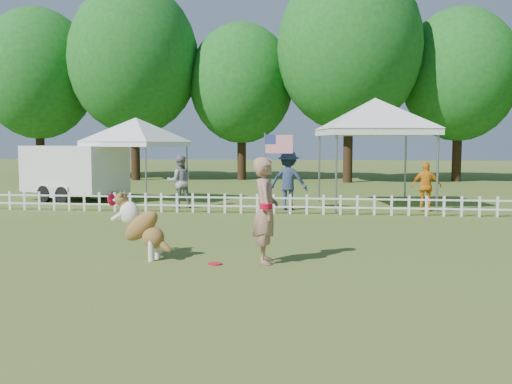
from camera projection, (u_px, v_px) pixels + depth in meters
ground at (225, 261)px, 10.37m from camera, size 120.00×120.00×0.00m
picket_fence at (265, 204)px, 17.27m from camera, size 22.00×0.08×0.60m
handler at (266, 210)px, 10.16m from camera, size 0.54×0.75×1.90m
dog at (142, 226)px, 10.56m from camera, size 1.26×0.72×1.24m
frisbee_on_turf at (215, 264)px, 10.12m from camera, size 0.26×0.26×0.02m
canopy_tent_left at (137, 161)px, 20.73m from camera, size 3.61×3.61×2.99m
canopy_tent_right at (374, 154)px, 19.00m from camera, size 3.97×3.97×3.55m
cargo_trailer at (74, 173)px, 21.11m from camera, size 5.17×3.79×2.08m
flag_pole at (265, 172)px, 17.79m from camera, size 0.94×0.19×2.45m
spectator_a at (180, 182)px, 18.81m from camera, size 1.03×0.93×1.74m
spectator_b at (288, 180)px, 18.21m from camera, size 1.26×0.77×1.90m
spectator_c at (426, 187)px, 17.82m from camera, size 0.95×0.46×1.57m
tree_far_left at (38, 85)px, 33.45m from camera, size 6.60×6.60×11.00m
tree_left at (134, 74)px, 32.19m from camera, size 7.40×7.40×12.00m
tree_center_left at (242, 94)px, 32.56m from camera, size 6.00×6.00×9.80m
tree_center_right at (349, 64)px, 30.23m from camera, size 7.60×7.60×12.60m
tree_right at (459, 86)px, 31.09m from camera, size 6.20×6.20×10.40m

